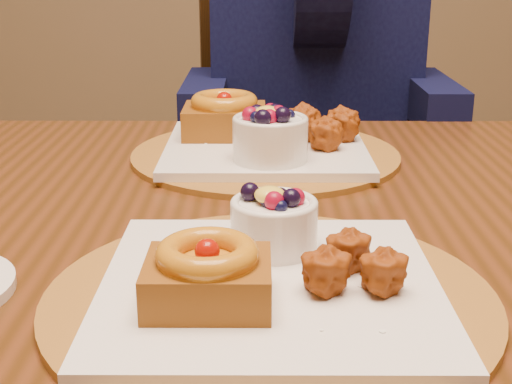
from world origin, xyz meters
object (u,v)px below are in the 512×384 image
dining_table (267,273)px  diner (315,27)px  chair_far (305,184)px  place_setting_far (263,139)px  place_setting_near (268,277)px

dining_table → diner: bearing=81.6°
dining_table → diner: size_ratio=1.92×
dining_table → chair_far: chair_far is taller
dining_table → place_setting_far: 0.24m
dining_table → place_setting_far: (-0.00, 0.21, 0.11)m
dining_table → place_setting_near: (-0.00, -0.22, 0.10)m
place_setting_far → chair_far: bearing=80.6°
dining_table → diner: 0.74m
dining_table → diner: (0.10, 0.71, 0.21)m
chair_far → place_setting_near: bearing=-104.9°
chair_far → diner: size_ratio=1.12×
place_setting_near → chair_far: (0.10, 1.04, -0.26)m
dining_table → place_setting_far: bearing=91.0°
place_setting_near → diner: (0.11, 0.92, 0.11)m
diner → place_setting_far: bearing=-118.2°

